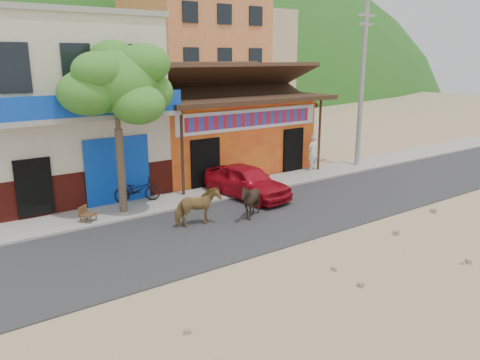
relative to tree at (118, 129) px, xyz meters
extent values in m
plane|color=#9E825B|center=(4.60, -5.80, -3.12)|extent=(120.00, 120.00, 0.00)
cube|color=#28282B|center=(4.60, -3.30, -3.10)|extent=(60.00, 5.00, 0.04)
cube|color=gray|center=(4.60, 0.20, -3.06)|extent=(60.00, 2.00, 0.12)
cube|color=orange|center=(6.60, 4.20, -1.32)|extent=(8.00, 6.00, 3.60)
cube|color=beige|center=(-0.90, 4.20, 0.38)|extent=(7.00, 6.00, 7.00)
cube|color=#CC723F|center=(13.60, 18.20, 2.88)|extent=(9.00, 9.00, 12.00)
cube|color=tan|center=(22.60, 24.20, 1.88)|extent=(8.00, 8.00, 10.00)
cylinder|color=gray|center=(12.80, 0.20, 1.00)|extent=(0.24, 0.24, 8.00)
imported|color=olive|center=(1.54, -2.66, -2.44)|extent=(1.58, 0.83, 1.28)
imported|color=black|center=(3.41, -3.11, -2.44)|extent=(1.32, 1.21, 1.28)
imported|color=#A70B1A|center=(4.82, -1.00, -2.40)|extent=(2.12, 4.15, 1.35)
imported|color=black|center=(0.90, 0.82, -2.54)|extent=(1.86, 1.16, 0.92)
imported|color=white|center=(10.08, 0.70, -2.10)|extent=(0.72, 0.54, 1.79)
camera|label=1|loc=(-5.94, -15.57, 2.41)|focal=35.00mm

